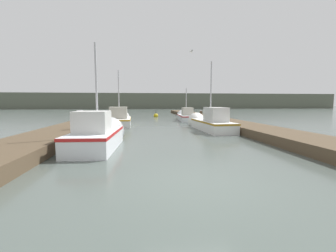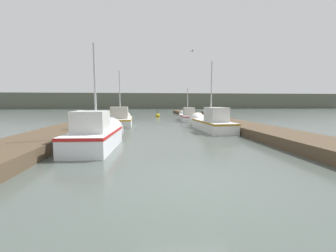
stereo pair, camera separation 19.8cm
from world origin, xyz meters
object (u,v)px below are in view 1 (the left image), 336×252
object	(u,v)px
fishing_boat_3	(186,116)
channel_buoy	(156,116)
seagull_lead	(191,51)
mooring_piling_0	(98,120)
fishing_boat_1	(209,122)
mooring_piling_2	(80,124)
fishing_boat_0	(99,135)
mooring_piling_1	(201,116)
fishing_boat_2	(119,119)

from	to	relation	value
fishing_boat_3	channel_buoy	bearing A→B (deg)	120.02
channel_buoy	seagull_lead	size ratio (longest dim) A/B	1.91
mooring_piling_0	seagull_lead	size ratio (longest dim) A/B	2.14
fishing_boat_1	mooring_piling_2	bearing A→B (deg)	-163.49
mooring_piling_0	channel_buoy	size ratio (longest dim) A/B	1.12
seagull_lead	fishing_boat_1	bearing A→B (deg)	-164.07
fishing_boat_0	fishing_boat_3	world-z (taller)	fishing_boat_0
mooring_piling_2	mooring_piling_1	bearing A→B (deg)	44.81
fishing_boat_0	mooring_piling_0	xyz separation A→B (m)	(-1.26, 6.53, 0.11)
fishing_boat_1	mooring_piling_1	bearing A→B (deg)	76.91
fishing_boat_3	mooring_piling_2	size ratio (longest dim) A/B	4.22
fishing_boat_1	fishing_boat_2	size ratio (longest dim) A/B	1.17
fishing_boat_1	mooring_piling_0	bearing A→B (deg)	166.95
fishing_boat_3	seagull_lead	xyz separation A→B (m)	(-0.85, -6.11, 5.10)
mooring_piling_2	channel_buoy	bearing A→B (deg)	73.34
mooring_piling_1	mooring_piling_2	size ratio (longest dim) A/B	0.76
mooring_piling_1	seagull_lead	xyz separation A→B (m)	(-1.85, -3.78, 4.96)
fishing_boat_1	mooring_piling_1	world-z (taller)	fishing_boat_1
fishing_boat_3	mooring_piling_0	xyz separation A→B (m)	(-7.47, -6.90, 0.21)
fishing_boat_2	channel_buoy	size ratio (longest dim) A/B	4.73
mooring_piling_2	seagull_lead	distance (m)	9.55
fishing_boat_3	mooring_piling_0	world-z (taller)	fishing_boat_3
fishing_boat_1	channel_buoy	distance (m)	13.98
fishing_boat_2	seagull_lead	distance (m)	7.61
fishing_boat_1	fishing_boat_3	xyz separation A→B (m)	(0.08, 8.25, -0.08)
fishing_boat_2	mooring_piling_0	size ratio (longest dim) A/B	4.21
fishing_boat_0	channel_buoy	distance (m)	19.24
fishing_boat_1	mooring_piling_0	xyz separation A→B (m)	(-7.39, 1.35, 0.13)
mooring_piling_0	mooring_piling_1	world-z (taller)	mooring_piling_0
fishing_boat_2	seagull_lead	bearing A→B (deg)	-20.17
mooring_piling_0	mooring_piling_2	world-z (taller)	mooring_piling_2
mooring_piling_0	seagull_lead	distance (m)	8.28
mooring_piling_1	mooring_piling_2	bearing A→B (deg)	-135.19
fishing_boat_2	seagull_lead	size ratio (longest dim) A/B	9.01
fishing_boat_3	seagull_lead	bearing A→B (deg)	-94.07
fishing_boat_1	mooring_piling_1	size ratio (longest dim) A/B	5.51
fishing_boat_1	fishing_boat_3	size ratio (longest dim) A/B	1.00
fishing_boat_0	mooring_piling_2	xyz separation A→B (m)	(-1.38, 2.56, 0.22)
fishing_boat_2	mooring_piling_1	world-z (taller)	fishing_boat_2
channel_buoy	fishing_boat_2	bearing A→B (deg)	-109.89
fishing_boat_3	seagull_lead	world-z (taller)	seagull_lead
fishing_boat_1	fishing_boat_3	bearing A→B (deg)	86.72
fishing_boat_2	mooring_piling_1	size ratio (longest dim) A/B	4.71
mooring_piling_0	fishing_boat_3	bearing A→B (deg)	42.73
fishing_boat_1	mooring_piling_2	xyz separation A→B (m)	(-7.51, -2.62, 0.23)
mooring_piling_0	seagull_lead	world-z (taller)	seagull_lead
fishing_boat_1	fishing_boat_2	distance (m)	7.30
fishing_boat_2	mooring_piling_2	world-z (taller)	fishing_boat_2
fishing_boat_2	fishing_boat_3	bearing A→B (deg)	32.62
fishing_boat_0	fishing_boat_3	bearing A→B (deg)	68.31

